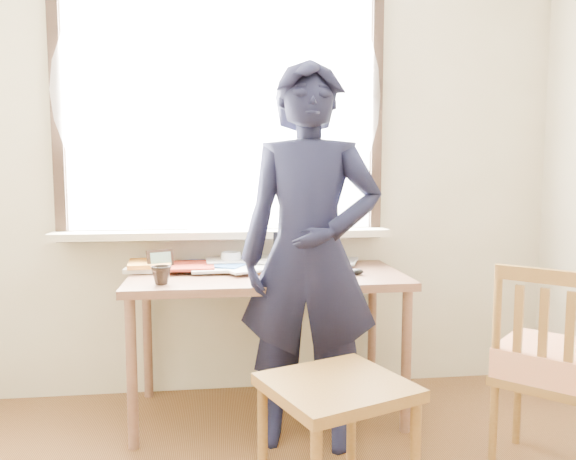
{
  "coord_description": "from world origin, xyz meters",
  "views": [
    {
      "loc": [
        -0.24,
        -1.22,
        1.28
      ],
      "look_at": [
        0.04,
        0.95,
        1.05
      ],
      "focal_mm": 35.0,
      "sensor_mm": 36.0,
      "label": 1
    }
  ],
  "objects": [
    {
      "name": "desk",
      "position": [
        0.02,
        1.63,
        0.67
      ],
      "size": [
        1.4,
        0.7,
        0.75
      ],
      "color": "brown",
      "rests_on": "ground"
    },
    {
      "name": "work_chair",
      "position": [
        0.2,
        0.76,
        0.42
      ],
      "size": [
        0.63,
        0.61,
        0.5
      ],
      "color": "olive",
      "rests_on": "ground"
    },
    {
      "name": "mouse",
      "position": [
        0.46,
        1.53,
        0.77
      ],
      "size": [
        0.08,
        0.06,
        0.03
      ],
      "primitive_type": "ellipsoid",
      "color": "black",
      "rests_on": "desk"
    },
    {
      "name": "laptop",
      "position": [
        0.19,
        1.59,
        0.8
      ],
      "size": [
        0.34,
        0.3,
        0.21
      ],
      "color": "black",
      "rests_on": "desk"
    },
    {
      "name": "picture_frame",
      "position": [
        -0.53,
        1.73,
        0.81
      ],
      "size": [
        0.13,
        0.07,
        0.11
      ],
      "color": "black",
      "rests_on": "desk"
    },
    {
      "name": "book_b",
      "position": [
        0.36,
        1.91,
        0.76
      ],
      "size": [
        0.27,
        0.31,
        0.02
      ],
      "primitive_type": "imported",
      "rotation": [
        0.0,
        0.0,
        -0.33
      ],
      "color": "white",
      "rests_on": "desk"
    },
    {
      "name": "desk_clutter",
      "position": [
        -0.36,
        1.81,
        0.78
      ],
      "size": [
        0.78,
        0.52,
        0.05
      ],
      "color": "white",
      "rests_on": "desk"
    },
    {
      "name": "mug_white",
      "position": [
        -0.16,
        1.83,
        0.79
      ],
      "size": [
        0.15,
        0.15,
        0.09
      ],
      "primitive_type": "imported",
      "rotation": [
        0.0,
        0.0,
        0.67
      ],
      "color": "white",
      "rests_on": "desk"
    },
    {
      "name": "mug_dark",
      "position": [
        -0.5,
        1.42,
        0.79
      ],
      "size": [
        0.13,
        0.13,
        0.09
      ],
      "primitive_type": "imported",
      "rotation": [
        0.0,
        0.0,
        -0.48
      ],
      "color": "black",
      "rests_on": "desk"
    },
    {
      "name": "room_shell",
      "position": [
        -0.02,
        0.2,
        1.64
      ],
      "size": [
        3.52,
        4.02,
        2.61
      ],
      "color": "beige",
      "rests_on": "ground"
    },
    {
      "name": "book_a",
      "position": [
        -0.32,
        1.89,
        0.76
      ],
      "size": [
        0.19,
        0.25,
        0.02
      ],
      "primitive_type": "imported",
      "rotation": [
        0.0,
        0.0,
        -0.06
      ],
      "color": "white",
      "rests_on": "desk"
    },
    {
      "name": "person",
      "position": [
        0.18,
        1.3,
        0.89
      ],
      "size": [
        0.73,
        0.57,
        1.77
      ],
      "primitive_type": "imported",
      "rotation": [
        0.0,
        0.0,
        -0.24
      ],
      "color": "black",
      "rests_on": "ground"
    },
    {
      "name": "side_chair",
      "position": [
        1.14,
        0.89,
        0.47
      ],
      "size": [
        0.58,
        0.58,
        0.9
      ],
      "color": "olive",
      "rests_on": "ground"
    }
  ]
}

